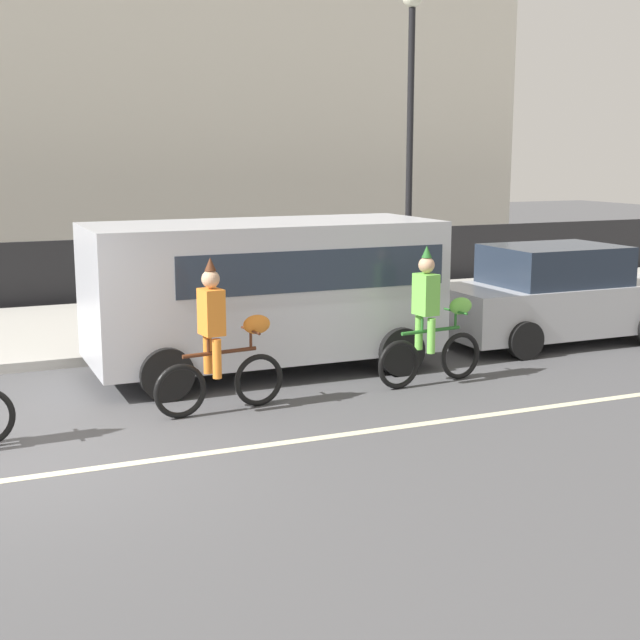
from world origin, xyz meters
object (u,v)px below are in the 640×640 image
(parade_cyclist_lime, at_px, (432,324))
(parade_cyclist_orange, at_px, (221,345))
(parked_car_silver, at_px, (556,297))
(parked_van_silver, at_px, (269,284))
(pedestrian_onlooker, at_px, (283,259))
(street_lamp_post, at_px, (410,105))

(parade_cyclist_lime, bearing_deg, parade_cyclist_orange, -176.91)
(parade_cyclist_orange, relative_size, parked_car_silver, 0.47)
(parade_cyclist_lime, relative_size, parked_car_silver, 0.47)
(parade_cyclist_orange, height_order, parade_cyclist_lime, same)
(parked_van_silver, height_order, pedestrian_onlooker, parked_van_silver)
(street_lamp_post, bearing_deg, pedestrian_onlooker, 118.95)
(parade_cyclist_orange, distance_m, pedestrian_onlooker, 7.59)
(parade_cyclist_lime, height_order, pedestrian_onlooker, parade_cyclist_lime)
(parade_cyclist_orange, xyz_separation_m, parade_cyclist_lime, (3.06, 0.17, 0.00))
(street_lamp_post, bearing_deg, parked_van_silver, -146.48)
(parade_cyclist_orange, relative_size, pedestrian_onlooker, 1.19)
(pedestrian_onlooker, bearing_deg, street_lamp_post, -61.05)
(parked_van_silver, distance_m, parked_car_silver, 5.13)
(parked_van_silver, bearing_deg, parade_cyclist_orange, -125.83)
(parade_cyclist_lime, xyz_separation_m, pedestrian_onlooker, (0.35, 6.61, 0.17))
(pedestrian_onlooker, bearing_deg, parked_van_silver, -113.08)
(parade_cyclist_orange, distance_m, street_lamp_post, 7.12)
(parade_cyclist_orange, xyz_separation_m, pedestrian_onlooker, (3.41, 6.77, 0.17))
(parked_van_silver, bearing_deg, pedestrian_onlooker, 66.92)
(parade_cyclist_orange, height_order, parked_car_silver, parade_cyclist_orange)
(parade_cyclist_orange, xyz_separation_m, street_lamp_post, (4.87, 4.14, 3.15))
(parade_cyclist_orange, relative_size, street_lamp_post, 0.33)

